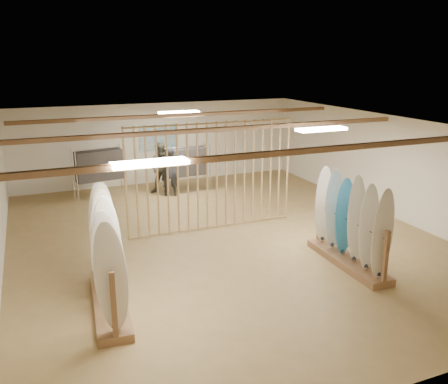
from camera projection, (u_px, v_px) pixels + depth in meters
name	position (u px, v px, depth m)	size (l,w,h in m)	color
floor	(224.00, 239.00, 11.73)	(12.00, 12.00, 0.00)	#A1824E
ceiling	(224.00, 126.00, 10.96)	(12.00, 12.00, 0.00)	gray
wall_back	(159.00, 143.00, 16.67)	(12.00, 12.00, 0.00)	white
wall_front	(405.00, 297.00, 6.02)	(12.00, 12.00, 0.00)	white
wall_right	(390.00, 166.00, 13.19)	(12.00, 12.00, 0.00)	white
ceiling_slats	(224.00, 129.00, 10.98)	(9.50, 6.12, 0.10)	brown
light_panels	(224.00, 128.00, 10.97)	(1.20, 0.35, 0.06)	white
bamboo_partition	(212.00, 176.00, 12.05)	(4.45, 0.05, 2.78)	tan
poster	(159.00, 138.00, 16.60)	(1.40, 0.03, 0.90)	teal
rack_left	(108.00, 270.00, 8.35)	(0.80, 2.61, 2.07)	brown
rack_right	(349.00, 235.00, 10.09)	(0.61, 2.46, 1.97)	brown
clothing_rack_a	(99.00, 166.00, 14.71)	(1.53, 0.65, 1.66)	silver
clothing_rack_b	(186.00, 162.00, 15.43)	(1.47, 0.46, 1.58)	silver
shopper_a	(169.00, 168.00, 15.11)	(0.67, 0.45, 1.82)	#222329
shopper_b	(162.00, 165.00, 15.33)	(0.92, 0.72, 1.91)	#37362A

